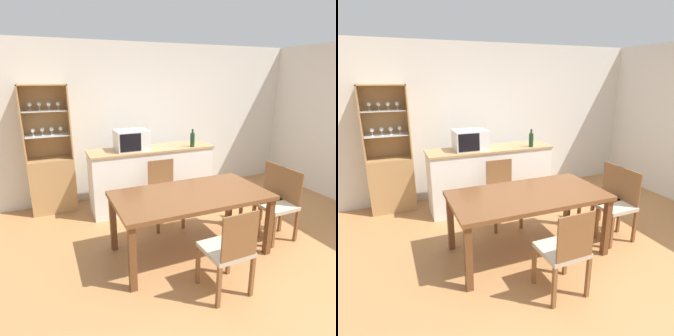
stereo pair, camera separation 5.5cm
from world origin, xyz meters
The scene contains 11 objects.
ground_plane centered at (0.00, 0.00, 0.00)m, with size 18.00×18.00×0.00m, color #B27A47.
wall_back centered at (0.00, 2.63, 1.27)m, with size 6.80×0.06×2.55m.
kitchen_counter centered at (-0.39, 1.95, 0.48)m, with size 1.93×0.53×0.96m.
display_cabinet centered at (-1.85, 2.42, 0.57)m, with size 0.65×0.38×1.91m.
dining_table centered at (-0.44, 0.53, 0.66)m, with size 1.76×0.92×0.74m.
dining_chair_side_right_near centered at (0.76, 0.39, 0.46)m, with size 0.42×0.42×0.90m.
dining_chair_head_far centered at (-0.44, 1.31, 0.46)m, with size 0.42×0.42×0.90m.
dining_chair_head_near centered at (-0.44, -0.25, 0.46)m, with size 0.42×0.42×0.90m.
dining_chair_side_right_far centered at (0.76, 0.67, 0.46)m, with size 0.42×0.42×0.90m.
microwave centered at (-0.70, 1.95, 1.11)m, with size 0.48×0.38×0.30m.
wine_bottle centered at (0.22, 1.78, 1.08)m, with size 0.07×0.07×0.28m.
Camera 1 is at (-1.91, -2.28, 2.01)m, focal length 32.00 mm.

